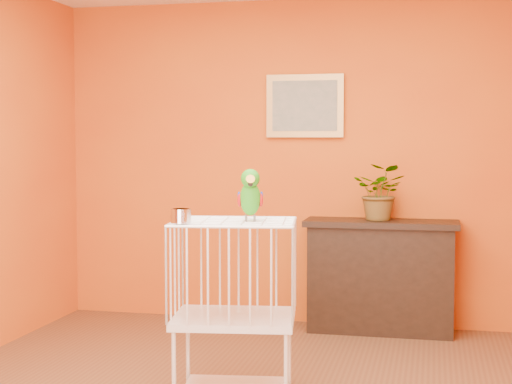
# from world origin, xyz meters

# --- Properties ---
(room_shell) EXTENTS (4.50, 4.50, 4.50)m
(room_shell) POSITION_xyz_m (0.00, 0.00, 1.58)
(room_shell) COLOR #D35E13
(room_shell) RESTS_ON ground
(console_cabinet) EXTENTS (1.16, 0.42, 0.86)m
(console_cabinet) POSITION_xyz_m (0.62, 2.04, 0.43)
(console_cabinet) COLOR black
(console_cabinet) RESTS_ON ground
(potted_plant) EXTENTS (0.47, 0.50, 0.34)m
(potted_plant) POSITION_xyz_m (0.62, 2.04, 1.03)
(potted_plant) COLOR #26722D
(potted_plant) RESTS_ON console_cabinet
(framed_picture) EXTENTS (0.62, 0.04, 0.50)m
(framed_picture) POSITION_xyz_m (0.00, 2.22, 1.75)
(framed_picture) COLOR #C18D45
(framed_picture) RESTS_ON room_shell
(birdcage) EXTENTS (0.73, 0.60, 1.03)m
(birdcage) POSITION_xyz_m (-0.07, 0.20, 0.54)
(birdcage) COLOR silver
(birdcage) RESTS_ON ground
(feed_cup) EXTENTS (0.11, 0.11, 0.08)m
(feed_cup) POSITION_xyz_m (-0.30, -0.01, 1.07)
(feed_cup) COLOR silver
(feed_cup) RESTS_ON birdcage
(parrot) EXTENTS (0.15, 0.27, 0.29)m
(parrot) POSITION_xyz_m (0.03, 0.18, 1.18)
(parrot) COLOR #59544C
(parrot) RESTS_ON birdcage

